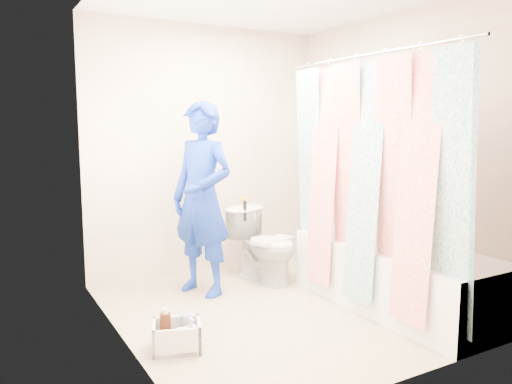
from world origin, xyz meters
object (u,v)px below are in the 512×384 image
bathtub (395,275)px  toilet (264,245)px  cleaning_caddy (178,337)px  plumber (202,199)px

bathtub → toilet: 1.25m
toilet → cleaning_caddy: 1.60m
bathtub → cleaning_caddy: (-1.78, 0.13, -0.18)m
cleaning_caddy → plumber: bearing=77.8°
bathtub → toilet: toilet is taller
bathtub → plumber: size_ratio=1.06×
toilet → cleaning_caddy: toilet is taller
toilet → plumber: size_ratio=0.41×
bathtub → cleaning_caddy: bearing=175.8°
bathtub → cleaning_caddy: size_ratio=4.71×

